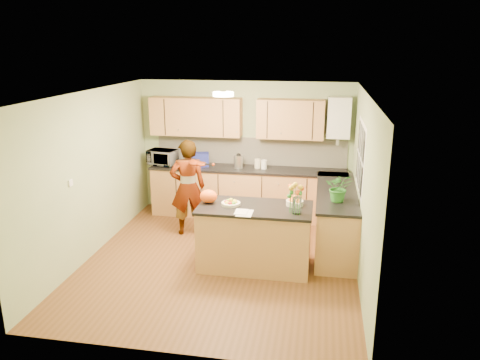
# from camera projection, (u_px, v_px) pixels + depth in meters

# --- Properties ---
(floor) EXTENTS (4.50, 4.50, 0.00)m
(floor) POSITION_uv_depth(u_px,v_px,m) (221.00, 260.00, 7.08)
(floor) COLOR brown
(floor) RESTS_ON ground
(ceiling) EXTENTS (4.00, 4.50, 0.02)m
(ceiling) POSITION_uv_depth(u_px,v_px,m) (219.00, 93.00, 6.37)
(ceiling) COLOR silver
(ceiling) RESTS_ON wall_back
(wall_back) EXTENTS (4.00, 0.02, 2.50)m
(wall_back) POSITION_uv_depth(u_px,v_px,m) (245.00, 148.00, 8.85)
(wall_back) COLOR #8FA979
(wall_back) RESTS_ON floor
(wall_front) EXTENTS (4.00, 0.02, 2.50)m
(wall_front) POSITION_uv_depth(u_px,v_px,m) (171.00, 245.00, 4.60)
(wall_front) COLOR #8FA979
(wall_front) RESTS_ON floor
(wall_left) EXTENTS (0.02, 4.50, 2.50)m
(wall_left) POSITION_uv_depth(u_px,v_px,m) (91.00, 175.00, 7.06)
(wall_left) COLOR #8FA979
(wall_left) RESTS_ON floor
(wall_right) EXTENTS (0.02, 4.50, 2.50)m
(wall_right) POSITION_uv_depth(u_px,v_px,m) (363.00, 188.00, 6.39)
(wall_right) COLOR #8FA979
(wall_right) RESTS_ON floor
(back_counter) EXTENTS (3.64, 0.62, 0.94)m
(back_counter) POSITION_uv_depth(u_px,v_px,m) (248.00, 192.00, 8.77)
(back_counter) COLOR #C0804D
(back_counter) RESTS_ON floor
(right_counter) EXTENTS (0.62, 2.24, 0.94)m
(right_counter) POSITION_uv_depth(u_px,v_px,m) (336.00, 218.00, 7.47)
(right_counter) COLOR #C0804D
(right_counter) RESTS_ON floor
(splashback) EXTENTS (3.60, 0.02, 0.52)m
(splashback) POSITION_uv_depth(u_px,v_px,m) (250.00, 151.00, 8.83)
(splashback) COLOR beige
(splashback) RESTS_ON back_counter
(upper_cabinets) EXTENTS (3.20, 0.34, 0.70)m
(upper_cabinets) POSITION_uv_depth(u_px,v_px,m) (234.00, 118.00, 8.55)
(upper_cabinets) COLOR #C0804D
(upper_cabinets) RESTS_ON wall_back
(boiler) EXTENTS (0.40, 0.30, 0.86)m
(boiler) POSITION_uv_depth(u_px,v_px,m) (339.00, 118.00, 8.23)
(boiler) COLOR white
(boiler) RESTS_ON wall_back
(window_right) EXTENTS (0.01, 1.30, 1.05)m
(window_right) POSITION_uv_depth(u_px,v_px,m) (361.00, 157.00, 6.88)
(window_right) COLOR white
(window_right) RESTS_ON wall_right
(light_switch) EXTENTS (0.02, 0.09, 0.09)m
(light_switch) POSITION_uv_depth(u_px,v_px,m) (71.00, 183.00, 6.47)
(light_switch) COLOR white
(light_switch) RESTS_ON wall_left
(ceiling_lamp) EXTENTS (0.30, 0.30, 0.07)m
(ceiling_lamp) POSITION_uv_depth(u_px,v_px,m) (223.00, 94.00, 6.67)
(ceiling_lamp) COLOR #FFEABF
(ceiling_lamp) RESTS_ON ceiling
(peninsula_island) EXTENTS (1.62, 0.83, 0.93)m
(peninsula_island) POSITION_uv_depth(u_px,v_px,m) (255.00, 237.00, 6.77)
(peninsula_island) COLOR #C0804D
(peninsula_island) RESTS_ON floor
(fruit_dish) EXTENTS (0.27, 0.27, 0.09)m
(fruit_dish) POSITION_uv_depth(u_px,v_px,m) (231.00, 202.00, 6.68)
(fruit_dish) COLOR beige
(fruit_dish) RESTS_ON peninsula_island
(orange_bowl) EXTENTS (0.25, 0.25, 0.14)m
(orange_bowl) POSITION_uv_depth(u_px,v_px,m) (295.00, 201.00, 6.67)
(orange_bowl) COLOR beige
(orange_bowl) RESTS_ON peninsula_island
(flower_vase) EXTENTS (0.27, 0.27, 0.50)m
(flower_vase) POSITION_uv_depth(u_px,v_px,m) (298.00, 190.00, 6.27)
(flower_vase) COLOR silver
(flower_vase) RESTS_ON peninsula_island
(orange_bag) EXTENTS (0.32, 0.30, 0.19)m
(orange_bag) POSITION_uv_depth(u_px,v_px,m) (208.00, 196.00, 6.77)
(orange_bag) COLOR #FF5815
(orange_bag) RESTS_ON peninsula_island
(papers) EXTENTS (0.21, 0.29, 0.01)m
(papers) POSITION_uv_depth(u_px,v_px,m) (245.00, 213.00, 6.37)
(papers) COLOR white
(papers) RESTS_ON peninsula_island
(violinist) EXTENTS (0.70, 0.59, 1.64)m
(violinist) POSITION_uv_depth(u_px,v_px,m) (188.00, 187.00, 7.88)
(violinist) COLOR #DAA485
(violinist) RESTS_ON floor
(violin) EXTENTS (0.64, 0.55, 0.16)m
(violin) POSITION_uv_depth(u_px,v_px,m) (195.00, 163.00, 7.50)
(violin) COLOR #4B1704
(violin) RESTS_ON violinist
(microwave) EXTENTS (0.57, 0.43, 0.29)m
(microwave) POSITION_uv_depth(u_px,v_px,m) (163.00, 157.00, 8.84)
(microwave) COLOR white
(microwave) RESTS_ON back_counter
(blue_box) EXTENTS (0.35, 0.29, 0.25)m
(blue_box) POSITION_uv_depth(u_px,v_px,m) (201.00, 159.00, 8.76)
(blue_box) COLOR navy
(blue_box) RESTS_ON back_counter
(kettle) EXTENTS (0.17, 0.17, 0.32)m
(kettle) POSITION_uv_depth(u_px,v_px,m) (239.00, 161.00, 8.62)
(kettle) COLOR silver
(kettle) RESTS_ON back_counter
(jar_cream) EXTENTS (0.14, 0.14, 0.17)m
(jar_cream) POSITION_uv_depth(u_px,v_px,m) (258.00, 164.00, 8.61)
(jar_cream) COLOR beige
(jar_cream) RESTS_ON back_counter
(jar_white) EXTENTS (0.14, 0.14, 0.16)m
(jar_white) POSITION_uv_depth(u_px,v_px,m) (264.00, 164.00, 8.56)
(jar_white) COLOR white
(jar_white) RESTS_ON back_counter
(potted_plant) EXTENTS (0.39, 0.34, 0.42)m
(potted_plant) POSITION_uv_depth(u_px,v_px,m) (339.00, 187.00, 6.76)
(potted_plant) COLOR #2C7326
(potted_plant) RESTS_ON right_counter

